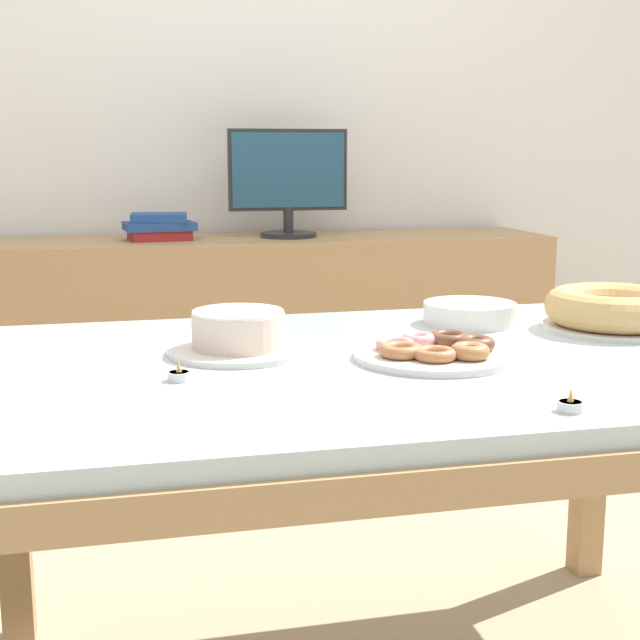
% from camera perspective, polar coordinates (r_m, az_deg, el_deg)
% --- Properties ---
extents(wall_back, '(8.00, 0.10, 2.60)m').
position_cam_1_polar(wall_back, '(3.45, -5.35, 13.62)').
color(wall_back, white).
rests_on(wall_back, ground).
extents(dining_table, '(1.59, 1.02, 0.74)m').
position_cam_1_polar(dining_table, '(1.72, 3.66, -5.18)').
color(dining_table, silver).
rests_on(dining_table, ground).
extents(sideboard, '(2.14, 0.44, 0.82)m').
position_cam_1_polar(sideboard, '(3.23, -4.33, -2.03)').
color(sideboard, tan).
rests_on(sideboard, ground).
extents(computer_monitor, '(0.42, 0.20, 0.38)m').
position_cam_1_polar(computer_monitor, '(3.17, -2.05, 8.73)').
color(computer_monitor, '#262628').
rests_on(computer_monitor, sideboard).
extents(book_stack, '(0.25, 0.19, 0.09)m').
position_cam_1_polar(book_stack, '(3.13, -10.24, 5.88)').
color(book_stack, maroon).
rests_on(book_stack, sideboard).
extents(cake_chocolate_round, '(0.28, 0.28, 0.08)m').
position_cam_1_polar(cake_chocolate_round, '(1.74, -5.25, -0.95)').
color(cake_chocolate_round, silver).
rests_on(cake_chocolate_round, dining_table).
extents(cake_golden_bundt, '(0.30, 0.30, 0.09)m').
position_cam_1_polar(cake_golden_bundt, '(2.05, 18.26, 0.62)').
color(cake_golden_bundt, silver).
rests_on(cake_golden_bundt, dining_table).
extents(pastry_platter, '(0.30, 0.30, 0.04)m').
position_cam_1_polar(pastry_platter, '(1.70, 7.36, -2.01)').
color(pastry_platter, silver).
rests_on(pastry_platter, dining_table).
extents(plate_stack, '(0.21, 0.21, 0.05)m').
position_cam_1_polar(plate_stack, '(2.05, 9.56, 0.43)').
color(plate_stack, silver).
rests_on(plate_stack, dining_table).
extents(tealight_right_edge, '(0.04, 0.04, 0.04)m').
position_cam_1_polar(tealight_right_edge, '(1.40, 15.72, -5.27)').
color(tealight_right_edge, silver).
rests_on(tealight_right_edge, dining_table).
extents(tealight_left_edge, '(0.04, 0.04, 0.04)m').
position_cam_1_polar(tealight_left_edge, '(2.02, -5.74, -0.07)').
color(tealight_left_edge, silver).
rests_on(tealight_left_edge, dining_table).
extents(tealight_near_front, '(0.04, 0.04, 0.04)m').
position_cam_1_polar(tealight_near_front, '(1.55, -9.01, -3.50)').
color(tealight_near_front, silver).
rests_on(tealight_near_front, dining_table).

